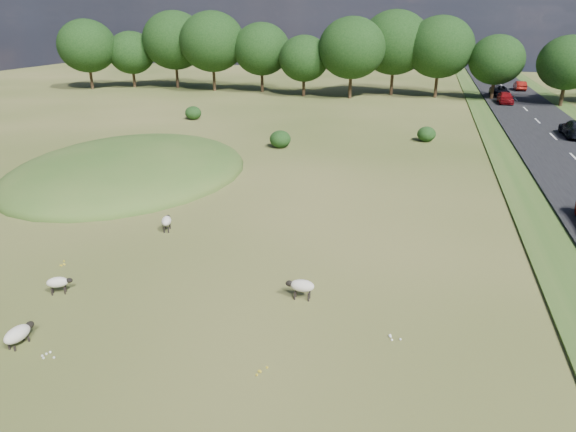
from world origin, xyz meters
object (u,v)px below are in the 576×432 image
Objects in this scene: car_3 at (505,98)px; car_1 at (576,128)px; car_6 at (520,86)px; sheep_0 at (58,282)px; sheep_2 at (301,286)px; sheep_1 at (167,221)px; car_0 at (505,74)px; car_2 at (499,91)px; sheep_3 at (18,334)px.

car_1 is at bearing -79.00° from car_3.
car_6 is at bearing 75.35° from car_3.
sheep_2 is (9.59, 2.11, 0.08)m from sheep_0.
sheep_0 is at bearing 153.01° from sheep_1.
sheep_2 is 0.27× the size of car_0.
sheep_2 is 0.29× the size of car_6.
car_2 is at bearing 90.00° from car_3.
car_1 is at bearing 90.00° from car_6.
sheep_3 is 0.29× the size of car_0.
sheep_2 reaches higher than sheep_1.
car_3 reaches higher than car_0.
car_6 is at bearing 64.13° from car_2.
car_1 is 26.53m from car_2.
car_1 reaches higher than sheep_0.
sheep_2 is 0.94× the size of sheep_3.
car_2 is 1.17× the size of car_3.
car_0 reaches higher than sheep_2.
sheep_0 is 0.84× the size of sheep_3.
sheep_3 is (-8.60, -5.48, -0.15)m from sheep_2.
car_2 is at bearing 81.56° from car_0.
car_1 is (17.69, 34.63, 0.43)m from sheep_2.
car_0 is 17.78m from car_6.
car_1 is at bearing -59.56° from sheep_1.
sheep_1 is 9.85m from sheep_2.
car_3 reaches higher than sheep_3.
car_0 reaches higher than sheep_0.
car_1 is (27.28, 36.74, 0.50)m from sheep_0.
car_0 is at bearing -35.89° from sheep_1.
car_2 is at bearing -104.58° from sheep_2.
car_2 reaches higher than sheep_3.
car_6 is at bearing -106.16° from sheep_2.
car_3 reaches higher than car_2.
car_1 is 1.30× the size of car_6.
sheep_0 is 0.89× the size of sheep_2.
car_1 reaches higher than car_3.
car_6 is (0.00, -17.78, 0.03)m from car_0.
car_1 is 34.09m from car_6.
car_2 reaches higher than sheep_1.
car_6 reaches higher than sheep_2.
car_6 reaches higher than sheep_3.
car_6 is (26.29, 74.20, 0.47)m from sheep_3.
sheep_3 is 63.76m from car_3.
car_3 is 15.03m from car_6.
sheep_3 is 0.25× the size of car_2.
car_2 reaches higher than sheep_2.
car_1 is at bearing -118.79° from sheep_2.
car_1 is (26.17, 29.60, 0.46)m from sheep_1.
sheep_0 is 7.23m from sheep_1.
sheep_1 reaches higher than sheep_0.
sheep_1 is at bearing 54.23° from sheep_0.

